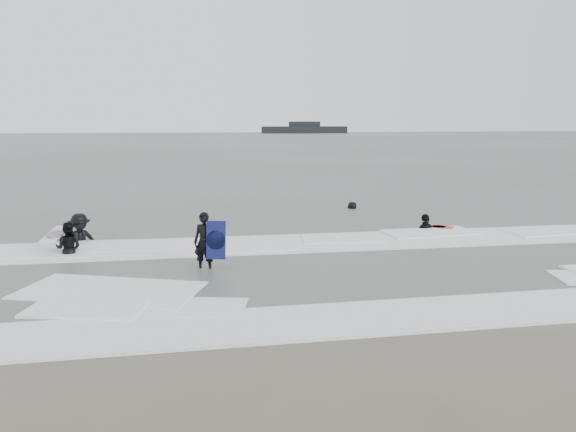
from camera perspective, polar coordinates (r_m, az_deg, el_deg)
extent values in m
plane|color=brown|center=(11.49, 4.21, -9.62)|extent=(320.00, 320.00, 0.00)
plane|color=#47544C|center=(90.63, -7.97, 7.29)|extent=(320.00, 320.00, 0.00)
imported|color=black|center=(14.49, -8.40, -5.58)|extent=(0.66, 0.54, 1.54)
imported|color=black|center=(17.12, -21.36, -3.77)|extent=(0.82, 0.68, 1.52)
imported|color=black|center=(18.58, -20.32, -2.68)|extent=(1.33, 1.04, 1.81)
imported|color=black|center=(20.01, 13.80, -1.50)|extent=(1.11, 0.72, 1.76)
imported|color=black|center=(24.20, 6.55, 0.64)|extent=(0.86, 0.83, 1.49)
cube|color=white|center=(10.93, 4.97, -10.47)|extent=(30.03, 2.32, 0.07)
cube|color=white|center=(17.14, -0.56, -2.92)|extent=(30.00, 2.60, 0.09)
cube|color=black|center=(161.72, 1.68, 8.75)|extent=(24.18, 4.32, 1.90)
cube|color=black|center=(161.70, 1.68, 9.33)|extent=(8.63, 2.59, 1.38)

